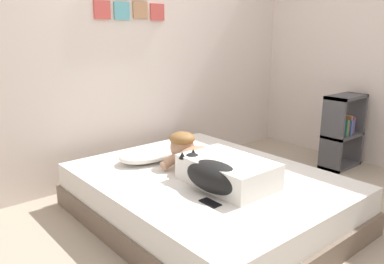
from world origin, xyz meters
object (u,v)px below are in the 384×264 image
object	(u,v)px
person_lying	(214,164)
cell_phone	(210,203)
pillow	(148,154)
dog	(212,175)
bookshelf	(342,131)
coffee_cup	(198,154)
bed	(207,197)

from	to	relation	value
person_lying	cell_phone	size ratio (longest dim) A/B	6.57
pillow	dog	bearing A→B (deg)	-90.68
bookshelf	coffee_cup	bearing A→B (deg)	167.56
coffee_cup	bookshelf	distance (m)	1.68
dog	bookshelf	size ratio (longest dim) A/B	0.77
pillow	bookshelf	size ratio (longest dim) A/B	0.69
bed	person_lying	distance (m)	0.29
pillow	person_lying	size ratio (longest dim) A/B	0.57
pillow	cell_phone	bearing A→B (deg)	-100.15
dog	coffee_cup	size ratio (longest dim) A/B	4.60
bed	person_lying	size ratio (longest dim) A/B	2.12
pillow	bookshelf	xyz separation A→B (m)	(1.98, -0.58, -0.02)
person_lying	dog	size ratio (longest dim) A/B	1.60
pillow	dog	distance (m)	0.77
person_lying	bookshelf	distance (m)	1.84
coffee_cup	bookshelf	size ratio (longest dim) A/B	0.17
bookshelf	dog	bearing A→B (deg)	-174.71
dog	bookshelf	bearing A→B (deg)	5.29
coffee_cup	bed	bearing A→B (deg)	-120.62
person_lying	dog	bearing A→B (deg)	-137.10
dog	coffee_cup	xyz separation A→B (m)	(0.35, 0.54, -0.07)
cell_phone	bookshelf	world-z (taller)	bookshelf
bed	pillow	world-z (taller)	pillow
bed	cell_phone	distance (m)	0.52
bed	coffee_cup	xyz separation A→B (m)	(0.19, 0.33, 0.21)
person_lying	cell_phone	distance (m)	0.43
bed	dog	size ratio (longest dim) A/B	3.40
pillow	bookshelf	distance (m)	2.06
pillow	cell_phone	size ratio (longest dim) A/B	3.71
person_lying	dog	world-z (taller)	person_lying
bed	pillow	bearing A→B (deg)	105.41
coffee_cup	cell_phone	bearing A→B (deg)	-126.05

